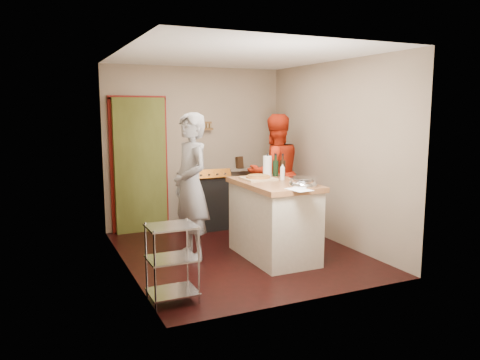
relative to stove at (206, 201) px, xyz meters
name	(u,v)px	position (x,y,z in m)	size (l,w,h in m)	color
floor	(239,252)	(-0.05, -1.42, -0.45)	(3.50, 3.50, 0.00)	black
back_wall	(158,159)	(-0.69, 0.36, 0.68)	(3.00, 0.44, 2.60)	gray
left_wall	(124,162)	(-1.55, -1.42, 0.85)	(0.04, 3.50, 2.60)	gray
right_wall	(334,153)	(1.45, -1.42, 0.85)	(0.04, 3.50, 2.60)	gray
ceiling	(239,55)	(-0.05, -1.42, 2.16)	(3.00, 3.50, 0.02)	white
stove	(206,201)	(0.00, 0.00, 0.00)	(0.60, 0.63, 1.00)	black
wire_shelving	(172,259)	(-1.33, -2.62, -0.01)	(0.48, 0.40, 0.80)	silver
island	(274,218)	(0.28, -1.79, 0.08)	(0.79, 1.47, 1.31)	beige
person_stripe	(191,186)	(-0.69, -1.34, 0.49)	(0.69, 0.45, 1.88)	silver
person_red	(275,173)	(0.94, -0.59, 0.48)	(0.90, 0.70, 1.85)	#B7230C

